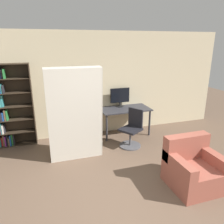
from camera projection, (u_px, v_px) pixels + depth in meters
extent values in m
plane|color=brown|center=(129.00, 223.00, 3.06)|extent=(16.00, 16.00, 0.00)
cube|color=#C6B793|center=(82.00, 85.00, 5.66)|extent=(8.00, 0.06, 2.70)
cube|color=#2D2D33|center=(125.00, 109.00, 5.82)|extent=(1.32, 0.69, 0.03)
cylinder|color=#2D2D33|center=(107.00, 128.00, 5.49)|extent=(0.05, 0.05, 0.70)
cylinder|color=#2D2D33|center=(149.00, 123.00, 5.84)|extent=(0.05, 0.05, 0.70)
cylinder|color=#2D2D33|center=(101.00, 121.00, 6.01)|extent=(0.05, 0.05, 0.70)
cylinder|color=#2D2D33|center=(140.00, 116.00, 6.36)|extent=(0.05, 0.05, 0.70)
cylinder|color=black|center=(120.00, 106.00, 5.99)|extent=(0.20, 0.20, 0.02)
cylinder|color=black|center=(120.00, 104.00, 5.98)|extent=(0.04, 0.04, 0.11)
cube|color=black|center=(120.00, 95.00, 5.91)|extent=(0.54, 0.02, 0.40)
cube|color=black|center=(120.00, 95.00, 5.90)|extent=(0.52, 0.03, 0.37)
cylinder|color=#4C4C51|center=(130.00, 145.00, 5.32)|extent=(0.52, 0.52, 0.03)
cylinder|color=#4C4C51|center=(130.00, 138.00, 5.26)|extent=(0.05, 0.05, 0.38)
cube|color=black|center=(130.00, 130.00, 5.19)|extent=(0.61, 0.61, 0.05)
cube|color=black|center=(136.00, 118.00, 5.26)|extent=(0.25, 0.36, 0.45)
cube|color=#2D2319|center=(33.00, 105.00, 5.25)|extent=(0.02, 0.29, 1.97)
cube|color=#2D2319|center=(14.00, 105.00, 5.24)|extent=(0.89, 0.02, 1.97)
cube|color=#2D2319|center=(19.00, 144.00, 5.42)|extent=(0.86, 0.25, 0.02)
cube|color=#2D2319|center=(17.00, 132.00, 5.32)|extent=(0.86, 0.25, 0.02)
cube|color=#2D2319|center=(15.00, 119.00, 5.22)|extent=(0.86, 0.25, 0.02)
cube|color=#2D2319|center=(13.00, 106.00, 5.12)|extent=(0.86, 0.25, 0.02)
cube|color=#2D2319|center=(11.00, 93.00, 5.02)|extent=(0.86, 0.25, 0.02)
cube|color=#2D2319|center=(9.00, 79.00, 4.92)|extent=(0.86, 0.25, 0.02)
cube|color=#2D2319|center=(7.00, 64.00, 4.82)|extent=(0.86, 0.25, 0.02)
cube|color=teal|center=(0.00, 142.00, 5.24)|extent=(0.04, 0.14, 0.20)
cube|color=red|center=(2.00, 141.00, 5.29)|extent=(0.03, 0.14, 0.22)
cube|color=brown|center=(4.00, 140.00, 5.30)|extent=(0.04, 0.18, 0.27)
cube|color=#7A2D84|center=(6.00, 140.00, 5.30)|extent=(0.03, 0.21, 0.25)
cube|color=#232328|center=(8.00, 139.00, 5.32)|extent=(0.04, 0.16, 0.28)
cube|color=brown|center=(9.00, 141.00, 5.29)|extent=(0.03, 0.15, 0.21)
cube|color=#1E4C9E|center=(11.00, 140.00, 5.30)|extent=(0.02, 0.18, 0.27)
cube|color=#287A38|center=(12.00, 139.00, 5.36)|extent=(0.03, 0.20, 0.27)
cube|color=#232328|center=(14.00, 139.00, 5.36)|extent=(0.03, 0.18, 0.27)
cube|color=red|center=(0.00, 128.00, 5.20)|extent=(0.03, 0.19, 0.24)
cube|color=teal|center=(1.00, 128.00, 5.19)|extent=(0.02, 0.19, 0.26)
cube|color=silver|center=(3.00, 129.00, 5.18)|extent=(0.03, 0.16, 0.21)
cube|color=#232328|center=(5.00, 128.00, 5.24)|extent=(0.03, 0.16, 0.21)
cube|color=#232328|center=(1.00, 116.00, 5.09)|extent=(0.04, 0.21, 0.19)
cube|color=#1E4C9E|center=(3.00, 116.00, 5.10)|extent=(0.04, 0.18, 0.20)
cube|color=brown|center=(5.00, 115.00, 5.10)|extent=(0.03, 0.17, 0.25)
cube|color=#287A38|center=(7.00, 115.00, 5.13)|extent=(0.03, 0.20, 0.24)
cube|color=teal|center=(1.00, 103.00, 5.02)|extent=(0.04, 0.15, 0.20)
cube|color=teal|center=(2.00, 101.00, 5.03)|extent=(0.04, 0.17, 0.28)
cube|color=#1E4C9E|center=(0.00, 89.00, 4.89)|extent=(0.03, 0.16, 0.19)
cube|color=teal|center=(2.00, 88.00, 4.92)|extent=(0.02, 0.20, 0.21)
cube|color=#232328|center=(3.00, 89.00, 4.90)|extent=(0.04, 0.15, 0.19)
cube|color=#1E4C9E|center=(0.00, 72.00, 4.86)|extent=(0.03, 0.16, 0.27)
cube|color=#232328|center=(2.00, 74.00, 4.85)|extent=(0.04, 0.14, 0.19)
cube|color=#287A38|center=(4.00, 74.00, 4.85)|extent=(0.04, 0.19, 0.21)
cube|color=beige|center=(75.00, 115.00, 4.48)|extent=(1.11, 0.37, 1.97)
cube|color=beige|center=(101.00, 113.00, 4.64)|extent=(0.01, 0.37, 1.93)
cube|color=#934C3D|center=(194.00, 176.00, 3.78)|extent=(0.85, 0.80, 0.40)
cube|color=#934C3D|center=(186.00, 146.00, 3.93)|extent=(0.85, 0.20, 0.45)
cube|color=#934C3D|center=(179.00, 164.00, 3.59)|extent=(0.16, 0.80, 0.20)
cube|color=#934C3D|center=(213.00, 158.00, 3.79)|extent=(0.16, 0.80, 0.20)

